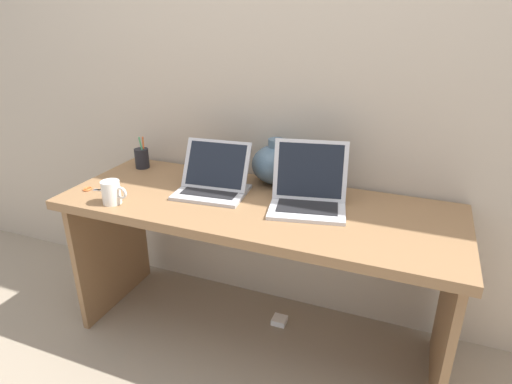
{
  "coord_description": "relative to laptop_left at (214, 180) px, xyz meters",
  "views": [
    {
      "loc": [
        0.61,
        -1.54,
        1.47
      ],
      "look_at": [
        0.0,
        0.0,
        0.76
      ],
      "focal_mm": 30.17,
      "sensor_mm": 36.0,
      "label": 1
    }
  ],
  "objects": [
    {
      "name": "desk",
      "position": [
        0.22,
        -0.05,
        -0.2
      ],
      "size": [
        1.69,
        0.63,
        0.71
      ],
      "color": "olive",
      "rests_on": "ground"
    },
    {
      "name": "scissors",
      "position": [
        -0.51,
        -0.19,
        -0.05
      ],
      "size": [
        0.15,
        0.07,
        0.01
      ],
      "color": "#B7B7BC",
      "rests_on": "desk"
    },
    {
      "name": "coffee_mug",
      "position": [
        -0.34,
        -0.27,
        -0.01
      ],
      "size": [
        0.12,
        0.08,
        0.1
      ],
      "color": "white",
      "rests_on": "desk"
    },
    {
      "name": "laptop_right",
      "position": [
        0.43,
        0.01,
        0.01
      ],
      "size": [
        0.35,
        0.32,
        0.26
      ],
      "color": "silver",
      "rests_on": "desk"
    },
    {
      "name": "pen_cup",
      "position": [
        -0.48,
        0.15,
        -0.0
      ],
      "size": [
        0.07,
        0.07,
        0.17
      ],
      "color": "black",
      "rests_on": "desk"
    },
    {
      "name": "ground_plane",
      "position": [
        0.22,
        -0.05,
        -0.77
      ],
      "size": [
        6.0,
        6.0,
        0.0
      ],
      "primitive_type": "plane",
      "color": "gray"
    },
    {
      "name": "back_wall",
      "position": [
        0.22,
        0.3,
        0.43
      ],
      "size": [
        4.4,
        0.04,
        2.4
      ],
      "primitive_type": "cube",
      "color": "#BCAD99",
      "rests_on": "ground"
    },
    {
      "name": "laptop_left",
      "position": [
        0.0,
        0.0,
        0.0
      ],
      "size": [
        0.32,
        0.27,
        0.21
      ],
      "color": "#B2B2B7",
      "rests_on": "desk"
    },
    {
      "name": "green_vase",
      "position": [
        0.22,
        0.2,
        0.04
      ],
      "size": [
        0.23,
        0.23,
        0.21
      ],
      "color": "slate",
      "rests_on": "desk"
    },
    {
      "name": "power_brick",
      "position": [
        0.3,
        0.08,
        -0.75
      ],
      "size": [
        0.07,
        0.07,
        0.03
      ],
      "primitive_type": "cube",
      "color": "white",
      "rests_on": "ground"
    }
  ]
}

